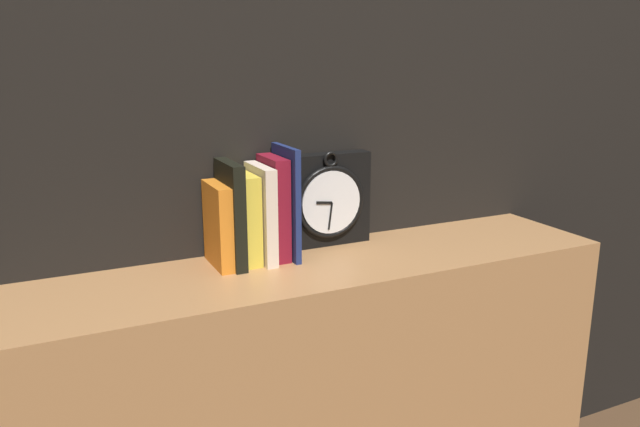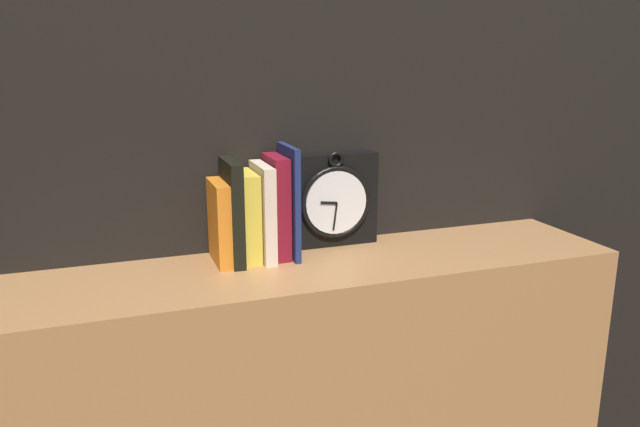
{
  "view_description": "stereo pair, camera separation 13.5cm",
  "coord_description": "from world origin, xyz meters",
  "px_view_note": "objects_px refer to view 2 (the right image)",
  "views": [
    {
      "loc": [
        -0.57,
        -1.18,
        1.23
      ],
      "look_at": [
        0.0,
        0.0,
        0.89
      ],
      "focal_mm": 35.0,
      "sensor_mm": 36.0,
      "label": 1
    },
    {
      "loc": [
        -0.44,
        -1.23,
        1.23
      ],
      "look_at": [
        0.0,
        0.0,
        0.89
      ],
      "focal_mm": 35.0,
      "sensor_mm": 36.0,
      "label": 2
    }
  ],
  "objects_px": {
    "clock": "(332,200)",
    "book_slot3_cream": "(263,212)",
    "book_slot1_black": "(232,212)",
    "book_slot5_navy": "(289,201)",
    "book_slot4_maroon": "(276,207)",
    "book_slot2_yellow": "(246,216)",
    "book_slot0_orange": "(219,223)"
  },
  "relations": [
    {
      "from": "book_slot3_cream",
      "to": "book_slot5_navy",
      "type": "height_order",
      "value": "book_slot5_navy"
    },
    {
      "from": "clock",
      "to": "book_slot3_cream",
      "type": "height_order",
      "value": "clock"
    },
    {
      "from": "book_slot3_cream",
      "to": "clock",
      "type": "bearing_deg",
      "value": 12.72
    },
    {
      "from": "book_slot0_orange",
      "to": "book_slot3_cream",
      "type": "bearing_deg",
      "value": -1.95
    },
    {
      "from": "book_slot3_cream",
      "to": "book_slot4_maroon",
      "type": "relative_size",
      "value": 0.93
    },
    {
      "from": "clock",
      "to": "book_slot5_navy",
      "type": "distance_m",
      "value": 0.13
    },
    {
      "from": "clock",
      "to": "book_slot1_black",
      "type": "xyz_separation_m",
      "value": [
        -0.25,
        -0.04,
        0.0
      ]
    },
    {
      "from": "book_slot1_black",
      "to": "book_slot0_orange",
      "type": "bearing_deg",
      "value": 171.5
    },
    {
      "from": "book_slot3_cream",
      "to": "book_slot4_maroon",
      "type": "xyz_separation_m",
      "value": [
        0.03,
        0.01,
        0.01
      ]
    },
    {
      "from": "book_slot1_black",
      "to": "book_slot3_cream",
      "type": "height_order",
      "value": "book_slot1_black"
    },
    {
      "from": "book_slot0_orange",
      "to": "book_slot3_cream",
      "type": "distance_m",
      "value": 0.1
    },
    {
      "from": "book_slot1_black",
      "to": "book_slot4_maroon",
      "type": "xyz_separation_m",
      "value": [
        0.1,
        0.01,
        0.0
      ]
    },
    {
      "from": "book_slot2_yellow",
      "to": "book_slot5_navy",
      "type": "xyz_separation_m",
      "value": [
        0.1,
        -0.01,
        0.03
      ]
    },
    {
      "from": "book_slot2_yellow",
      "to": "book_slot4_maroon",
      "type": "bearing_deg",
      "value": 0.62
    },
    {
      "from": "book_slot0_orange",
      "to": "book_slot2_yellow",
      "type": "xyz_separation_m",
      "value": [
        0.06,
        0.0,
        0.01
      ]
    },
    {
      "from": "clock",
      "to": "book_slot5_navy",
      "type": "height_order",
      "value": "book_slot5_navy"
    },
    {
      "from": "book_slot5_navy",
      "to": "clock",
      "type": "bearing_deg",
      "value": 18.6
    },
    {
      "from": "book_slot3_cream",
      "to": "book_slot4_maroon",
      "type": "distance_m",
      "value": 0.04
    },
    {
      "from": "book_slot1_black",
      "to": "book_slot2_yellow",
      "type": "xyz_separation_m",
      "value": [
        0.03,
        0.01,
        -0.01
      ]
    },
    {
      "from": "book_slot1_black",
      "to": "book_slot2_yellow",
      "type": "bearing_deg",
      "value": 14.83
    },
    {
      "from": "clock",
      "to": "book_slot2_yellow",
      "type": "xyz_separation_m",
      "value": [
        -0.22,
        -0.03,
        -0.01
      ]
    },
    {
      "from": "book_slot2_yellow",
      "to": "book_slot4_maroon",
      "type": "relative_size",
      "value": 0.86
    },
    {
      "from": "clock",
      "to": "book_slot0_orange",
      "type": "xyz_separation_m",
      "value": [
        -0.28,
        -0.04,
        -0.02
      ]
    },
    {
      "from": "clock",
      "to": "book_slot3_cream",
      "type": "bearing_deg",
      "value": -167.28
    },
    {
      "from": "book_slot1_black",
      "to": "book_slot4_maroon",
      "type": "distance_m",
      "value": 0.1
    },
    {
      "from": "book_slot2_yellow",
      "to": "book_slot4_maroon",
      "type": "distance_m",
      "value": 0.07
    },
    {
      "from": "book_slot1_black",
      "to": "book_slot5_navy",
      "type": "height_order",
      "value": "book_slot5_navy"
    },
    {
      "from": "clock",
      "to": "book_slot2_yellow",
      "type": "distance_m",
      "value": 0.22
    },
    {
      "from": "book_slot1_black",
      "to": "book_slot3_cream",
      "type": "bearing_deg",
      "value": 0.71
    },
    {
      "from": "clock",
      "to": "book_slot2_yellow",
      "type": "height_order",
      "value": "clock"
    },
    {
      "from": "book_slot2_yellow",
      "to": "book_slot3_cream",
      "type": "xyz_separation_m",
      "value": [
        0.04,
        -0.01,
        0.01
      ]
    },
    {
      "from": "clock",
      "to": "book_slot3_cream",
      "type": "distance_m",
      "value": 0.19
    }
  ]
}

